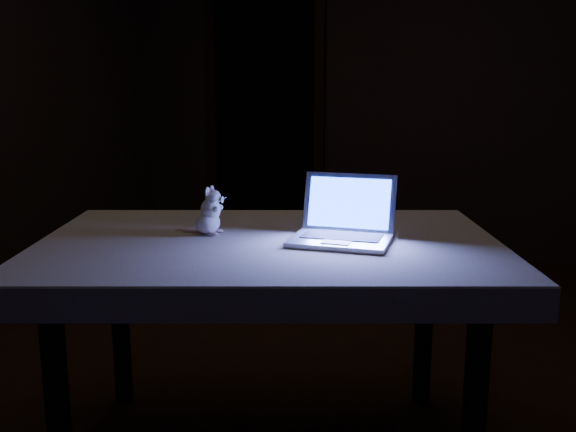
% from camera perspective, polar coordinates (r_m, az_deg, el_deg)
% --- Properties ---
extents(floor, '(5.00, 5.00, 0.00)m').
position_cam_1_polar(floor, '(3.02, -1.62, -14.03)').
color(floor, black).
rests_on(floor, ground).
extents(back_wall, '(4.50, 0.04, 2.60)m').
position_cam_1_polar(back_wall, '(5.11, 9.58, 11.42)').
color(back_wall, black).
rests_on(back_wall, ground).
extents(doorway, '(1.06, 0.36, 2.13)m').
position_cam_1_polar(doorway, '(5.45, -2.01, 9.10)').
color(doorway, black).
rests_on(doorway, back_wall).
extents(table, '(1.70, 1.40, 0.78)m').
position_cam_1_polar(table, '(2.31, -1.65, -11.71)').
color(table, black).
rests_on(table, floor).
extents(tablecloth, '(1.78, 1.43, 0.10)m').
position_cam_1_polar(tablecloth, '(2.21, -2.59, -3.27)').
color(tablecloth, beige).
rests_on(tablecloth, table).
extents(laptop, '(0.35, 0.31, 0.22)m').
position_cam_1_polar(laptop, '(2.12, 4.69, 0.46)').
color(laptop, silver).
rests_on(laptop, tablecloth).
extents(plush_mouse, '(0.16, 0.16, 0.17)m').
position_cam_1_polar(plush_mouse, '(2.27, -7.18, 0.49)').
color(plush_mouse, silver).
rests_on(plush_mouse, tablecloth).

